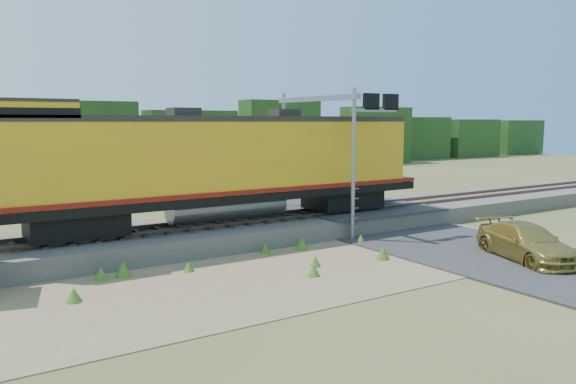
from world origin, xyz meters
TOP-DOWN VIEW (x-y plane):
  - ground at (0.00, 0.00)m, footprint 140.00×140.00m
  - ballast at (0.00, 6.00)m, footprint 70.00×5.00m
  - rails at (0.00, 6.00)m, footprint 70.00×1.54m
  - dirt_shoulder at (-2.00, 0.50)m, footprint 26.00×8.00m
  - road at (7.00, 0.74)m, footprint 7.00×66.00m
  - tree_line_north at (0.00, 38.00)m, footprint 130.00×3.00m
  - weed_clumps at (-3.50, 0.10)m, footprint 15.00×6.20m
  - locomotive at (-0.81, 6.00)m, footprint 19.32×2.95m
  - signal_gantry at (4.44, 5.35)m, footprint 2.62×6.20m
  - car at (7.36, -3.07)m, footprint 3.37×5.04m

SIDE VIEW (x-z plane):
  - ground at x=0.00m, z-range 0.00..0.00m
  - weed_clumps at x=-3.50m, z-range -0.28..0.28m
  - dirt_shoulder at x=-2.00m, z-range 0.00..0.03m
  - road at x=7.00m, z-range -0.34..0.52m
  - ballast at x=0.00m, z-range 0.00..0.80m
  - car at x=7.36m, z-range 0.00..1.36m
  - rails at x=0.00m, z-range 0.80..0.96m
  - tree_line_north at x=0.00m, z-range -0.18..6.32m
  - locomotive at x=-0.81m, z-range 0.93..5.91m
  - signal_gantry at x=4.44m, z-range 1.68..8.28m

